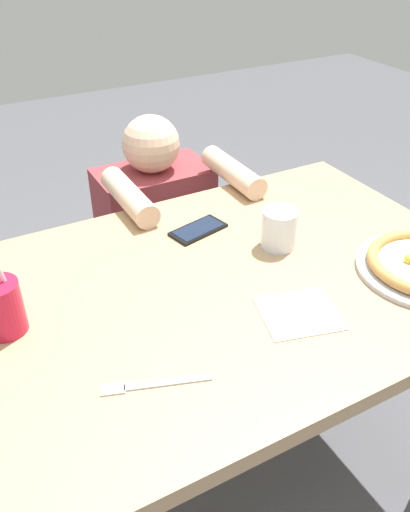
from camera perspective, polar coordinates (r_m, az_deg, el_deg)
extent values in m
plane|color=#4C4C51|center=(1.78, 2.36, -22.08)|extent=(8.00, 8.00, 0.00)
cube|color=tan|center=(1.25, 3.13, -2.99)|extent=(1.21, 0.84, 0.04)
cylinder|color=#826748|center=(1.63, -20.35, -12.33)|extent=(0.07, 0.07, 0.71)
cylinder|color=#826748|center=(1.94, 10.84, -2.04)|extent=(0.07, 0.07, 0.71)
sphere|color=gold|center=(1.33, 21.18, -0.33)|extent=(0.02, 0.02, 0.02)
cylinder|color=red|center=(1.13, -21.07, -5.22)|extent=(0.08, 0.08, 0.12)
cylinder|color=silver|center=(1.33, 7.99, 2.91)|extent=(0.09, 0.09, 0.10)
cube|color=white|center=(1.32, 7.52, 3.56)|extent=(0.03, 0.03, 0.03)
cube|color=white|center=(1.33, 8.57, 4.27)|extent=(0.02, 0.02, 0.02)
cube|color=white|center=(1.14, 10.09, -6.12)|extent=(0.19, 0.18, 0.00)
cube|color=silver|center=(0.99, -3.98, -13.45)|extent=(0.16, 0.06, 0.00)
cube|color=silver|center=(0.99, -9.92, -14.01)|extent=(0.05, 0.04, 0.00)
cube|color=black|center=(1.40, -0.74, 2.85)|extent=(0.16, 0.11, 0.01)
cube|color=#192338|center=(1.40, -0.74, 3.01)|extent=(0.14, 0.09, 0.00)
cylinder|color=#333847|center=(2.05, -4.89, -3.84)|extent=(0.30, 0.30, 0.45)
cube|color=maroon|center=(1.85, -5.44, 5.22)|extent=(0.38, 0.22, 0.29)
sphere|color=beige|center=(1.75, -5.85, 11.92)|extent=(0.19, 0.19, 0.19)
cylinder|color=beige|center=(1.52, -8.21, 6.38)|extent=(0.07, 0.28, 0.07)
cylinder|color=beige|center=(1.65, 3.01, 9.06)|extent=(0.07, 0.28, 0.07)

